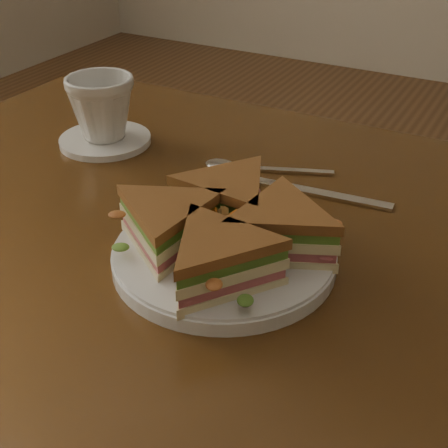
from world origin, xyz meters
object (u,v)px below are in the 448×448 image
Objects in this scene: spoon at (237,167)px; saucer at (105,140)px; sandwich_wedges at (224,228)px; table at (252,307)px; coffee_cup at (102,108)px; plate at (224,256)px; knife at (306,191)px.

spoon is 1.24× the size of saucer.
sandwich_wedges is 0.23m from spoon.
table is 11.70× the size of coffee_cup.
sandwich_wedges is (0.00, 0.00, 0.04)m from plate.
plate is at bearing -99.84° from table.
sandwich_wedges is 2.11× the size of saucer.
coffee_cup reaches higher than plate.
table is 4.05× the size of sandwich_wedges.
saucer is at bearing 0.00° from coffee_cup.
spoon is at bearing 123.54° from table.
coffee_cup reaches higher than table.
sandwich_wedges is (-0.01, -0.05, 0.14)m from table.
plate is 0.20m from knife.
knife is (0.02, 0.19, -0.01)m from plate.
spoon reaches higher than knife.
plate is at bearing -87.51° from spoon.
saucer is at bearing 156.80° from table.
spoon is at bearing 113.97° from sandwich_wedges.
coffee_cup is at bearing 174.80° from knife.
sandwich_wedges is at bearing -100.91° from knife.
coffee_cup is at bearing 148.37° from sandwich_wedges.
sandwich_wedges is 1.69× the size of spoon.
spoon is 0.23m from coffee_cup.
knife is (0.11, -0.02, -0.00)m from spoon.
sandwich_wedges is at bearing 90.00° from plate.
plate is 0.37m from coffee_cup.
knife is at bearing -6.34° from coffee_cup.
table is at bearing -99.25° from knife.
plate is 0.83× the size of sandwich_wedges.
coffee_cup is at bearing 156.80° from table.
plate is 1.41× the size of spoon.
coffee_cup reaches higher than spoon.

